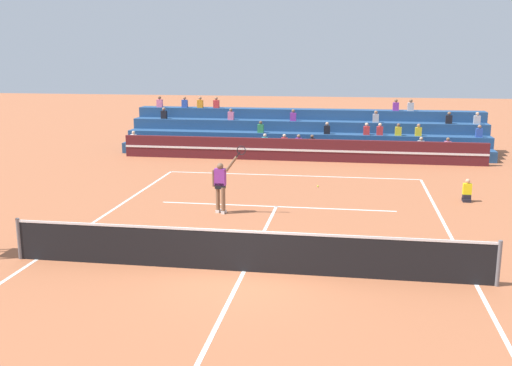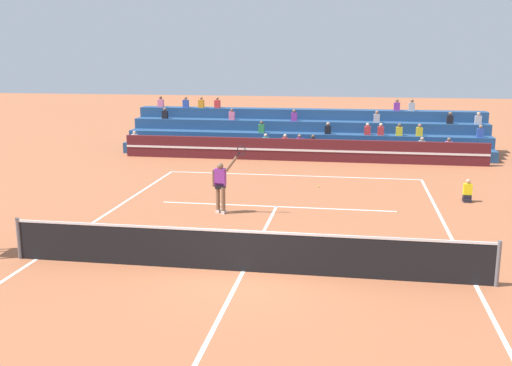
{
  "view_description": "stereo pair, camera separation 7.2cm",
  "coord_description": "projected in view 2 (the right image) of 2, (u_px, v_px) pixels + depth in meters",
  "views": [
    {
      "loc": [
        2.49,
        -13.74,
        5.29
      ],
      "look_at": [
        -0.53,
        5.18,
        1.1
      ],
      "focal_mm": 42.0,
      "sensor_mm": 36.0,
      "label": 1
    },
    {
      "loc": [
        2.56,
        -13.72,
        5.29
      ],
      "look_at": [
        -0.53,
        5.18,
        1.1
      ],
      "focal_mm": 42.0,
      "sensor_mm": 36.0,
      "label": 2
    }
  ],
  "objects": [
    {
      "name": "sponsor_banner_wall",
      "position": [
        300.0,
        150.0,
        29.69
      ],
      "size": [
        18.0,
        0.26,
        1.1
      ],
      "color": "#51191E",
      "rests_on": "ground"
    },
    {
      "name": "tennis_ball",
      "position": [
        318.0,
        186.0,
        24.01
      ],
      "size": [
        0.07,
        0.07,
        0.07
      ],
      "primitive_type": "sphere",
      "color": "#C6DB33",
      "rests_on": "ground"
    },
    {
      "name": "ground_plane",
      "position": [
        243.0,
        271.0,
        14.77
      ],
      "size": [
        120.0,
        120.0,
        0.0
      ],
      "primitive_type": "plane",
      "color": "#AD603D"
    },
    {
      "name": "tennis_net",
      "position": [
        243.0,
        250.0,
        14.65
      ],
      "size": [
        12.0,
        0.1,
        1.1
      ],
      "color": "slate",
      "rests_on": "ground"
    },
    {
      "name": "ball_kid_courtside",
      "position": [
        467.0,
        193.0,
        21.58
      ],
      "size": [
        0.3,
        0.36,
        0.84
      ],
      "color": "black",
      "rests_on": "ground"
    },
    {
      "name": "court_lines",
      "position": [
        243.0,
        271.0,
        14.77
      ],
      "size": [
        11.1,
        23.9,
        0.01
      ],
      "color": "white",
      "rests_on": "ground"
    },
    {
      "name": "bleacher_stand",
      "position": [
        306.0,
        136.0,
        32.68
      ],
      "size": [
        19.17,
        3.8,
        2.83
      ],
      "color": "navy",
      "rests_on": "ground"
    },
    {
      "name": "tennis_player",
      "position": [
        221.0,
        184.0,
        19.94
      ],
      "size": [
        1.24,
        0.38,
        2.38
      ],
      "color": "brown",
      "rests_on": "ground"
    }
  ]
}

